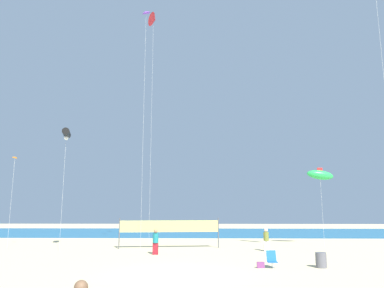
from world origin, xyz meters
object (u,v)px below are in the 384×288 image
object	(u,v)px
beachgoer_olive_shirt	(266,239)
volleyball_net	(169,227)
folding_beach_chair	(272,259)
kite_green_inflatable	(320,175)
trash_barrel	(321,260)
kite_red_delta	(153,20)
beachgoer_teal_shirt	(156,241)
kite_orange_diamond	(15,161)
kite_black_tube	(66,134)
kite_violet_diamond	(146,17)
beach_handbag	(261,265)

from	to	relation	value
beachgoer_olive_shirt	volleyball_net	distance (m)	7.71
folding_beach_chair	kite_green_inflatable	size ratio (longest dim) A/B	0.13
beachgoer_olive_shirt	trash_barrel	bearing A→B (deg)	130.16
trash_barrel	kite_red_delta	distance (m)	26.88
beachgoer_teal_shirt	kite_orange_diamond	size ratio (longest dim) A/B	0.24
kite_black_tube	kite_violet_diamond	bearing A→B (deg)	11.56
beachgoer_olive_shirt	folding_beach_chair	distance (m)	7.81
trash_barrel	kite_violet_diamond	xyz separation A→B (m)	(-11.20, 8.54, 19.22)
kite_black_tube	kite_red_delta	size ratio (longest dim) A/B	0.42
beach_handbag	kite_violet_diamond	world-z (taller)	kite_violet_diamond
volleyball_net	folding_beach_chair	bearing A→B (deg)	-56.43
folding_beach_chair	kite_green_inflatable	xyz separation A→B (m)	(6.62, 11.43, 5.58)
beachgoer_teal_shirt	kite_orange_diamond	world-z (taller)	kite_orange_diamond
volleyball_net	kite_orange_diamond	size ratio (longest dim) A/B	1.09
beachgoer_teal_shirt	beachgoer_olive_shirt	world-z (taller)	beachgoer_teal_shirt
beach_handbag	beachgoer_olive_shirt	bearing A→B (deg)	77.66
beachgoer_olive_shirt	kite_violet_diamond	distance (m)	21.08
kite_red_delta	kite_orange_diamond	xyz separation A→B (m)	(-10.57, -3.96, -14.52)
kite_orange_diamond	kite_black_tube	bearing A→B (deg)	-13.98
beachgoer_olive_shirt	kite_violet_diamond	xyz separation A→B (m)	(-9.63, 0.88, 18.73)
volleyball_net	kite_black_tube	xyz separation A→B (m)	(-8.07, -2.19, 7.35)
trash_barrel	beach_handbag	bearing A→B (deg)	-177.47
kite_red_delta	kite_orange_diamond	size ratio (longest dim) A/B	3.02
beachgoer_olive_shirt	kite_green_inflatable	xyz separation A→B (m)	(5.54, 3.71, 5.14)
folding_beach_chair	kite_black_tube	distance (m)	18.32
folding_beach_chair	volleyball_net	distance (m)	11.56
kite_black_tube	kite_green_inflatable	distance (m)	21.64
beachgoer_teal_shirt	beachgoer_olive_shirt	bearing A→B (deg)	32.37
trash_barrel	kite_orange_diamond	xyz separation A→B (m)	(-21.64, 8.47, 6.58)
beachgoer_teal_shirt	trash_barrel	world-z (taller)	beachgoer_teal_shirt
trash_barrel	volleyball_net	distance (m)	13.18
kite_violet_diamond	trash_barrel	bearing A→B (deg)	-37.33
kite_black_tube	kite_green_inflatable	bearing A→B (deg)	10.85
kite_black_tube	beachgoer_olive_shirt	bearing A→B (deg)	1.21
volleyball_net	kite_red_delta	bearing A→B (deg)	125.36
kite_black_tube	kite_green_inflatable	world-z (taller)	kite_black_tube
beachgoer_teal_shirt	kite_violet_diamond	xyz separation A→B (m)	(-1.56, 3.06, 18.70)
beachgoer_olive_shirt	kite_violet_diamond	bearing A→B (deg)	23.40
kite_red_delta	volleyball_net	bearing A→B (deg)	-54.64
folding_beach_chair	beach_handbag	distance (m)	0.70
folding_beach_chair	volleyball_net	xyz separation A→B (m)	(-6.36, 9.59, 1.17)
trash_barrel	volleyball_net	size ratio (longest dim) A/B	0.10
kite_red_delta	beachgoer_olive_shirt	bearing A→B (deg)	-26.62
trash_barrel	kite_violet_diamond	distance (m)	23.83
kite_violet_diamond	volleyball_net	bearing A→B (deg)	24.38
beach_handbag	kite_green_inflatable	world-z (taller)	kite_green_inflatable
beachgoer_olive_shirt	folding_beach_chair	bearing A→B (deg)	110.60
folding_beach_chair	kite_violet_diamond	world-z (taller)	kite_violet_diamond
kite_violet_diamond	kite_green_inflatable	distance (m)	20.56
kite_green_inflatable	kite_red_delta	bearing A→B (deg)	175.99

